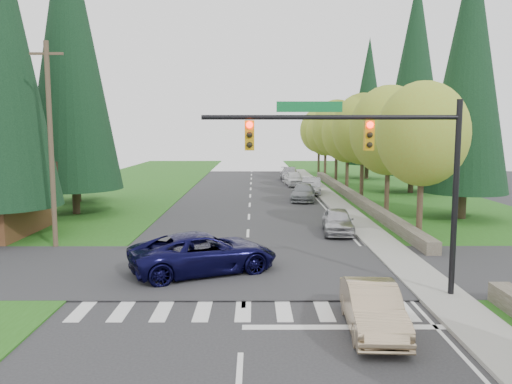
{
  "coord_description": "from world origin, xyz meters",
  "views": [
    {
      "loc": [
        0.35,
        -12.27,
        5.73
      ],
      "look_at": [
        0.44,
        11.85,
        2.8
      ],
      "focal_mm": 35.0,
      "sensor_mm": 36.0,
      "label": 1
    }
  ],
  "objects_px": {
    "suv_navy": "(204,253)",
    "parked_car_e": "(290,174)",
    "parked_car_d": "(294,179)",
    "parked_car_c": "(311,186)",
    "sedan_champagne": "(373,308)",
    "parked_car_a": "(338,221)",
    "parked_car_b": "(303,192)"
  },
  "relations": [
    {
      "from": "parked_car_b",
      "to": "parked_car_d",
      "type": "height_order",
      "value": "parked_car_d"
    },
    {
      "from": "parked_car_b",
      "to": "sedan_champagne",
      "type": "bearing_deg",
      "value": -83.93
    },
    {
      "from": "parked_car_a",
      "to": "parked_car_b",
      "type": "distance_m",
      "value": 13.5
    },
    {
      "from": "parked_car_a",
      "to": "parked_car_d",
      "type": "relative_size",
      "value": 0.93
    },
    {
      "from": "sedan_champagne",
      "to": "parked_car_a",
      "type": "xyz_separation_m",
      "value": [
        1.31,
        13.9,
        0.02
      ]
    },
    {
      "from": "parked_car_a",
      "to": "parked_car_d",
      "type": "xyz_separation_m",
      "value": [
        -0.45,
        24.88,
        0.06
      ]
    },
    {
      "from": "parked_car_c",
      "to": "parked_car_e",
      "type": "distance_m",
      "value": 12.87
    },
    {
      "from": "sedan_champagne",
      "to": "parked_car_d",
      "type": "relative_size",
      "value": 0.93
    },
    {
      "from": "parked_car_c",
      "to": "parked_car_e",
      "type": "height_order",
      "value": "parked_car_c"
    },
    {
      "from": "parked_car_d",
      "to": "parked_car_e",
      "type": "distance_m",
      "value": 5.72
    },
    {
      "from": "sedan_champagne",
      "to": "parked_car_b",
      "type": "distance_m",
      "value": 27.4
    },
    {
      "from": "sedan_champagne",
      "to": "parked_car_e",
      "type": "bearing_deg",
      "value": 91.96
    },
    {
      "from": "parked_car_b",
      "to": "parked_car_c",
      "type": "xyz_separation_m",
      "value": [
        1.15,
        4.28,
        0.1
      ]
    },
    {
      "from": "suv_navy",
      "to": "parked_car_a",
      "type": "xyz_separation_m",
      "value": [
        6.77,
        7.92,
        -0.13
      ]
    },
    {
      "from": "suv_navy",
      "to": "parked_car_d",
      "type": "relative_size",
      "value": 1.34
    },
    {
      "from": "suv_navy",
      "to": "parked_car_c",
      "type": "bearing_deg",
      "value": -39.94
    },
    {
      "from": "sedan_champagne",
      "to": "parked_car_d",
      "type": "xyz_separation_m",
      "value": [
        0.86,
        38.78,
        0.08
      ]
    },
    {
      "from": "suv_navy",
      "to": "parked_car_e",
      "type": "relative_size",
      "value": 1.15
    },
    {
      "from": "parked_car_d",
      "to": "parked_car_b",
      "type": "bearing_deg",
      "value": -95.94
    },
    {
      "from": "sedan_champagne",
      "to": "parked_car_b",
      "type": "xyz_separation_m",
      "value": [
        0.69,
        27.39,
        0.01
      ]
    },
    {
      "from": "parked_car_b",
      "to": "parked_car_c",
      "type": "bearing_deg",
      "value": 82.54
    },
    {
      "from": "parked_car_d",
      "to": "parked_car_c",
      "type": "bearing_deg",
      "value": -87.29
    },
    {
      "from": "parked_car_a",
      "to": "parked_car_d",
      "type": "bearing_deg",
      "value": 95.82
    },
    {
      "from": "suv_navy",
      "to": "parked_car_c",
      "type": "height_order",
      "value": "suv_navy"
    },
    {
      "from": "sedan_champagne",
      "to": "parked_car_c",
      "type": "bearing_deg",
      "value": 89.64
    },
    {
      "from": "suv_navy",
      "to": "parked_car_c",
      "type": "xyz_separation_m",
      "value": [
        7.29,
        25.69,
        -0.04
      ]
    },
    {
      "from": "parked_car_d",
      "to": "parked_car_e",
      "type": "height_order",
      "value": "parked_car_d"
    },
    {
      "from": "sedan_champagne",
      "to": "parked_car_a",
      "type": "relative_size",
      "value": 1.0
    },
    {
      "from": "parked_car_a",
      "to": "parked_car_e",
      "type": "height_order",
      "value": "parked_car_e"
    },
    {
      "from": "suv_navy",
      "to": "parked_car_b",
      "type": "height_order",
      "value": "suv_navy"
    },
    {
      "from": "parked_car_b",
      "to": "parked_car_e",
      "type": "height_order",
      "value": "parked_car_e"
    },
    {
      "from": "sedan_champagne",
      "to": "parked_car_e",
      "type": "xyz_separation_m",
      "value": [
        0.77,
        44.5,
        0.07
      ]
    }
  ]
}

